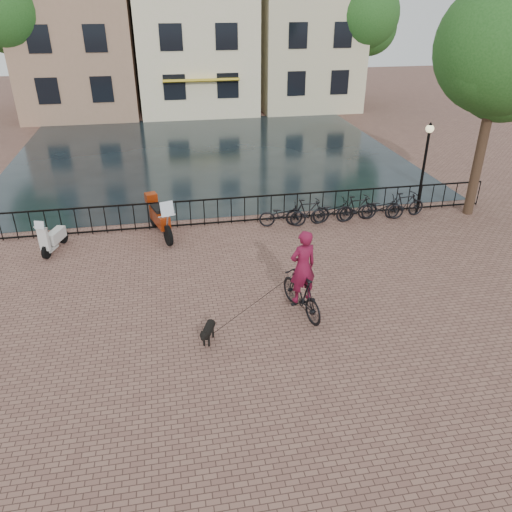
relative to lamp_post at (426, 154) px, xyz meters
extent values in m
plane|color=brown|center=(-7.20, -7.60, -2.38)|extent=(100.00, 100.00, 0.00)
plane|color=black|center=(-7.20, 9.70, -2.38)|extent=(20.00, 20.00, 0.00)
cube|color=black|center=(-7.20, 0.40, -1.38)|extent=(20.00, 0.05, 0.05)
cube|color=black|center=(-7.20, 0.40, -2.30)|extent=(20.00, 0.05, 0.05)
cube|color=#926F54|center=(-14.70, 22.40, 3.62)|extent=(7.50, 9.00, 12.00)
cube|color=beige|center=(-6.70, 22.40, 3.12)|extent=(8.00, 9.00, 11.00)
cube|color=gold|center=(-6.70, 17.70, 0.22)|extent=(5.00, 0.60, 0.15)
cube|color=beige|center=(1.30, 22.40, 3.87)|extent=(7.00, 9.00, 12.50)
cylinder|color=black|center=(-18.20, 19.40, 0.77)|extent=(0.36, 0.36, 6.30)
sphere|color=#1E4C19|center=(-18.20, 19.40, 4.37)|extent=(5.04, 5.04, 5.04)
cylinder|color=black|center=(2.00, -0.30, 0.42)|extent=(0.36, 0.36, 5.60)
sphere|color=#1E4C19|center=(2.00, -0.30, 3.62)|extent=(4.48, 4.48, 4.48)
cylinder|color=black|center=(4.80, 19.40, 0.60)|extent=(0.36, 0.36, 5.95)
sphere|color=#1E4C19|center=(4.80, 19.40, 4.00)|extent=(4.76, 4.76, 4.76)
cylinder|color=black|center=(0.00, 0.00, -0.78)|extent=(0.10, 0.10, 3.20)
sphere|color=beige|center=(0.00, 0.00, 0.92)|extent=(0.30, 0.30, 0.30)
imported|color=black|center=(-6.20, -5.77, -1.76)|extent=(1.08, 2.13, 1.23)
imported|color=maroon|center=(-6.20, -5.77, -0.78)|extent=(1.00, 0.78, 2.41)
imported|color=black|center=(-5.40, -0.20, -1.93)|extent=(1.79, 0.85, 0.90)
imported|color=black|center=(-4.45, -0.20, -1.88)|extent=(1.67, 0.48, 1.00)
imported|color=black|center=(-3.50, -0.20, -1.93)|extent=(1.74, 0.68, 0.90)
imported|color=black|center=(-2.55, -0.20, -1.88)|extent=(1.70, 0.62, 1.00)
imported|color=black|center=(-1.60, -0.20, -1.93)|extent=(1.79, 0.88, 0.90)
imported|color=black|center=(-0.65, -0.20, -1.88)|extent=(1.71, 0.67, 1.00)
camera|label=1|loc=(-9.41, -16.51, 5.18)|focal=35.00mm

